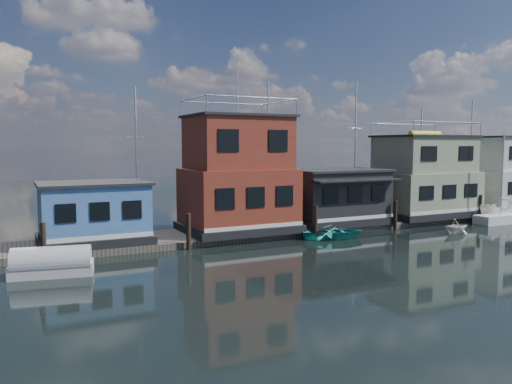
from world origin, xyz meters
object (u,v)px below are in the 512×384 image
houseboat_dark (334,196)px  motorboat (499,211)px  dinghy_white (456,226)px  dinghy_teal (333,232)px  houseboat_blue (94,213)px  houseboat_white (505,175)px  tarp_runabout (52,264)px  day_sailer (500,218)px  houseboat_green (424,178)px  houseboat_red (238,177)px

houseboat_dark → motorboat: houseboat_dark is taller
dinghy_white → dinghy_teal: dinghy_white is taller
houseboat_blue → houseboat_dark: size_ratio=0.86×
houseboat_white → tarp_runabout: bearing=-171.9°
day_sailer → tarp_runabout: bearing=-177.2°
houseboat_blue → dinghy_white: bearing=-14.0°
houseboat_blue → houseboat_green: (26.50, 0.00, 1.34)m
houseboat_blue → dinghy_teal: size_ratio=1.55×
motorboat → houseboat_dark: bearing=82.8°
houseboat_white → tarp_runabout: houseboat_white is taller
houseboat_green → motorboat: size_ratio=2.02×
day_sailer → tarp_runabout: day_sailer is taller
houseboat_blue → tarp_runabout: houseboat_blue is taller
houseboat_dark → tarp_runabout: 21.14m
houseboat_white → day_sailer: bearing=-144.2°
dinghy_teal → houseboat_white: bearing=-59.6°
houseboat_red → houseboat_white: houseboat_red is taller
motorboat → dinghy_teal: (-17.05, -0.54, -0.37)m
tarp_runabout → day_sailer: bearing=13.5°
houseboat_red → dinghy_teal: houseboat_red is taller
motorboat → houseboat_red: bearing=87.0°
houseboat_blue → dinghy_teal: houseboat_blue is taller
houseboat_dark → day_sailer: size_ratio=1.02×
houseboat_dark → dinghy_white: houseboat_dark is taller
houseboat_red → tarp_runabout: houseboat_red is taller
houseboat_red → houseboat_dark: bearing=-0.1°
motorboat → tarp_runabout: (-34.68, -2.50, -0.23)m
houseboat_white → day_sailer: 7.77m
houseboat_white → tarp_runabout: (-39.31, -5.59, -2.97)m
houseboat_green → tarp_runabout: bearing=-169.2°
houseboat_red → houseboat_white: size_ratio=1.41×
day_sailer → dinghy_teal: (-15.90, 0.53, 0.00)m
motorboat → day_sailer: bearing=138.1°
motorboat → dinghy_teal: 17.06m
houseboat_blue → houseboat_white: size_ratio=0.76×
houseboat_dark → dinghy_teal: 4.92m
houseboat_blue → houseboat_red: (9.50, 0.00, 1.90)m
houseboat_blue → houseboat_dark: bearing=-0.1°
houseboat_green → dinghy_teal: size_ratio=2.03×
houseboat_dark → dinghy_white: bearing=-43.1°
houseboat_green → motorboat: 6.78m
houseboat_white → motorboat: 6.20m
houseboat_green → motorboat: bearing=-29.9°
day_sailer → houseboat_red: bearing=169.3°
houseboat_blue → dinghy_white: 24.60m
houseboat_dark → motorboat: bearing=-12.1°
houseboat_red → day_sailer: houseboat_red is taller
houseboat_red → motorboat: (22.37, -3.09, -3.30)m
houseboat_dark → motorboat: 14.78m
tarp_runabout → houseboat_green: bearing=21.8°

